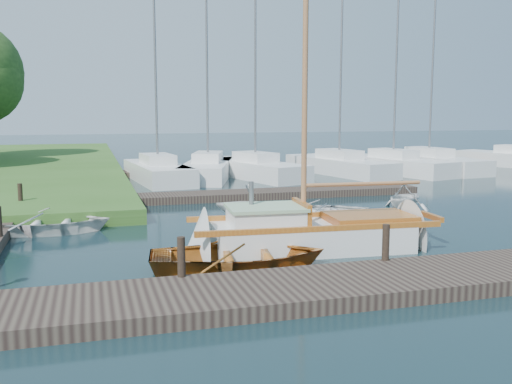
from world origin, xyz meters
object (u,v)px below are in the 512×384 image
object	(u,v)px
marina_boat_2	(255,167)
marina_boat_4	(393,163)
marina_boat_0	(158,170)
tender_a	(44,219)
sailboat	(317,236)
mooring_post_5	(20,195)
tender_b	(253,201)
marina_boat_1	(208,168)
tender_c	(321,209)
marina_boat_3	(339,164)
mooring_post_1	(181,257)
dinghy	(239,251)
mooring_post_2	(386,242)
tender_d	(405,194)
marina_boat_5	(429,161)

from	to	relation	value
marina_boat_2	marina_boat_4	xyz separation A→B (m)	(8.39, 0.14, -0.01)
marina_boat_0	marina_boat_4	size ratio (longest dim) A/B	1.09
tender_a	marina_boat_4	world-z (taller)	marina_boat_4
sailboat	marina_boat_2	bearing A→B (deg)	83.49
mooring_post_5	sailboat	size ratio (longest dim) A/B	0.08
tender_b	marina_boat_1	bearing A→B (deg)	13.58
tender_c	marina_boat_4	xyz separation A→B (m)	(9.60, 12.13, 0.22)
marina_boat_3	mooring_post_1	bearing A→B (deg)	135.74
mooring_post_5	marina_boat_3	distance (m)	18.45
mooring_post_1	marina_boat_3	xyz separation A→B (m)	(12.09, 19.04, -0.11)
dinghy	marina_boat_0	bearing A→B (deg)	7.42
marina_boat_0	marina_boat_3	bearing A→B (deg)	-92.95
mooring_post_2	sailboat	xyz separation A→B (m)	(-0.60, 2.49, -0.36)
sailboat	marina_boat_4	size ratio (longest dim) A/B	0.94
mooring_post_1	mooring_post_5	size ratio (longest dim) A/B	1.00
tender_d	marina_boat_4	distance (m)	12.62
marina_boat_1	marina_boat_4	distance (m)	10.85
mooring_post_5	marina_boat_0	world-z (taller)	marina_boat_0
mooring_post_2	marina_boat_1	bearing A→B (deg)	90.16
marina_boat_2	tender_c	bearing A→B (deg)	157.61
marina_boat_1	marina_boat_2	world-z (taller)	marina_boat_1
dinghy	marina_boat_1	bearing A→B (deg)	-1.35
mooring_post_2	tender_c	distance (m)	6.54
tender_a	marina_boat_0	world-z (taller)	marina_boat_0
sailboat	marina_boat_1	bearing A→B (deg)	92.25
mooring_post_5	marina_boat_5	world-z (taller)	marina_boat_5
tender_d	tender_a	bearing A→B (deg)	61.13
tender_b	marina_boat_3	xyz separation A→B (m)	(8.65, 12.15, -0.05)
tender_d	marina_boat_4	bearing A→B (deg)	-59.84
marina_boat_5	dinghy	bearing A→B (deg)	131.34
dinghy	marina_boat_0	world-z (taller)	marina_boat_0
sailboat	marina_boat_0	bearing A→B (deg)	102.06
tender_a	marina_boat_2	size ratio (longest dim) A/B	0.34
marina_boat_2	marina_boat_5	distance (m)	11.27
tender_d	tender_b	bearing A→B (deg)	62.74
sailboat	tender_b	world-z (taller)	sailboat
mooring_post_5	tender_c	distance (m)	10.33
tender_c	marina_boat_0	world-z (taller)	marina_boat_0
marina_boat_5	sailboat	bearing A→B (deg)	133.78
tender_d	marina_boat_5	size ratio (longest dim) A/B	0.19
dinghy	marina_boat_1	xyz separation A→B (m)	(2.95, 17.84, 0.16)
mooring_post_2	tender_d	size ratio (longest dim) A/B	0.38
mooring_post_1	marina_boat_3	bearing A→B (deg)	57.59
dinghy	tender_d	distance (m)	9.99
mooring_post_1	marina_boat_1	size ratio (longest dim) A/B	0.07
tender_c	marina_boat_3	size ratio (longest dim) A/B	0.26
tender_a	mooring_post_1	bearing A→B (deg)	-148.25
mooring_post_5	marina_boat_1	size ratio (longest dim) A/B	0.07
marina_boat_5	marina_boat_0	bearing A→B (deg)	87.05
tender_c	marina_boat_4	bearing A→B (deg)	-30.99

